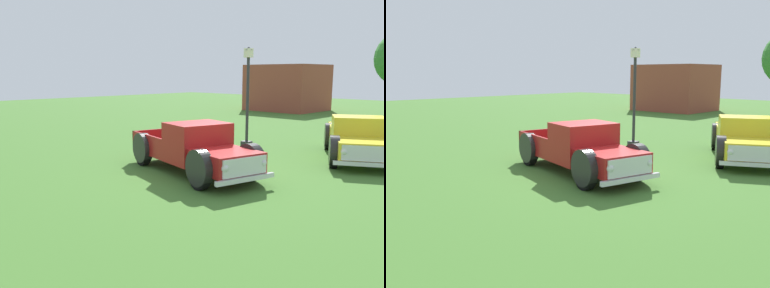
# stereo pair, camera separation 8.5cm
# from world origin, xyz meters

# --- Properties ---
(ground_plane) EXTENTS (80.00, 80.00, 0.00)m
(ground_plane) POSITION_xyz_m (0.00, 0.00, 0.00)
(ground_plane) COLOR #3D6B28
(pickup_truck_foreground) EXTENTS (5.50, 3.04, 1.59)m
(pickup_truck_foreground) POSITION_xyz_m (-0.08, -0.08, 0.76)
(pickup_truck_foreground) COLOR maroon
(pickup_truck_foreground) RESTS_ON ground_plane
(pickup_truck_behind_left) EXTENTS (4.09, 5.38, 1.57)m
(pickup_truck_behind_left) POSITION_xyz_m (2.51, 5.30, 0.75)
(pickup_truck_behind_left) COLOR yellow
(pickup_truck_behind_left) RESTS_ON ground_plane
(lamp_post_near) EXTENTS (0.36, 0.36, 4.14)m
(lamp_post_near) POSITION_xyz_m (-1.96, 4.81, 2.17)
(lamp_post_near) COLOR #2D2D33
(lamp_post_near) RESTS_ON ground_plane
(brick_pavilion) EXTENTS (5.56, 5.07, 3.79)m
(brick_pavilion) POSITION_xyz_m (-10.27, 21.35, 1.89)
(brick_pavilion) COLOR brown
(brick_pavilion) RESTS_ON ground_plane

